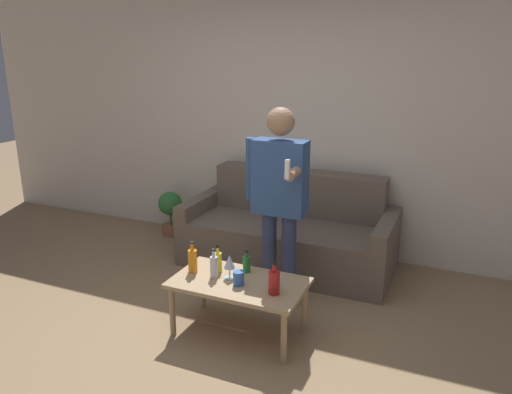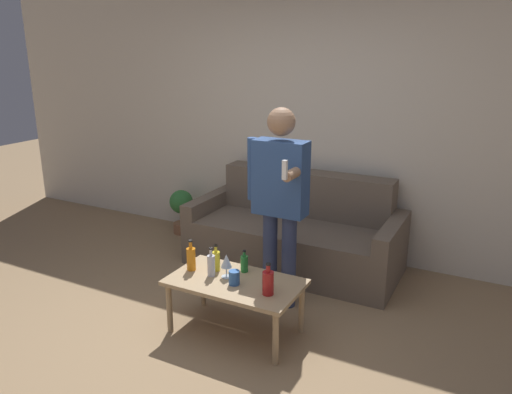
{
  "view_description": "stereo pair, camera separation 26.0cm",
  "coord_description": "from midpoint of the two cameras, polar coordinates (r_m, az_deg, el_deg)",
  "views": [
    {
      "loc": [
        1.61,
        -2.6,
        2.08
      ],
      "look_at": [
        0.13,
        0.81,
        0.95
      ],
      "focal_mm": 35.0,
      "sensor_mm": 36.0,
      "label": 1
    },
    {
      "loc": [
        1.85,
        -2.49,
        2.08
      ],
      "look_at": [
        0.13,
        0.81,
        0.95
      ],
      "focal_mm": 35.0,
      "sensor_mm": 36.0,
      "label": 2
    }
  ],
  "objects": [
    {
      "name": "potted_plant",
      "position": [
        5.74,
        -11.05,
        -1.37
      ],
      "size": [
        0.27,
        0.27,
        0.51
      ],
      "color": "#936042",
      "rests_on": "ground_plane"
    },
    {
      "name": "person_standing_front",
      "position": [
        3.94,
        0.75,
        0.44
      ],
      "size": [
        0.5,
        0.43,
        1.64
      ],
      "color": "navy",
      "rests_on": "ground_plane"
    },
    {
      "name": "bottle_dark",
      "position": [
        3.84,
        -6.33,
        -7.36
      ],
      "size": [
        0.06,
        0.06,
        0.21
      ],
      "color": "yellow",
      "rests_on": "coffee_table"
    },
    {
      "name": "bottle_yellow",
      "position": [
        3.82,
        -3.07,
        -7.62
      ],
      "size": [
        0.06,
        0.06,
        0.18
      ],
      "color": "#23752D",
      "rests_on": "coffee_table"
    },
    {
      "name": "bottle_red",
      "position": [
        3.49,
        -0.09,
        -9.68
      ],
      "size": [
        0.08,
        0.08,
        0.23
      ],
      "color": "#B21E1E",
      "rests_on": "coffee_table"
    },
    {
      "name": "wine_glass_near",
      "position": [
        3.58,
        -0.19,
        -8.81
      ],
      "size": [
        0.07,
        0.07,
        0.15
      ],
      "color": "silver",
      "rests_on": "coffee_table"
    },
    {
      "name": "bottle_green",
      "position": [
        3.85,
        -9.2,
        -7.15
      ],
      "size": [
        0.07,
        0.07,
        0.24
      ],
      "color": "orange",
      "rests_on": "coffee_table"
    },
    {
      "name": "wine_glass_far",
      "position": [
        3.71,
        -5.08,
        -7.47
      ],
      "size": [
        0.08,
        0.08,
        0.18
      ],
      "color": "silver",
      "rests_on": "coffee_table"
    },
    {
      "name": "couch",
      "position": [
        4.91,
        2.33,
        -4.16
      ],
      "size": [
        2.02,
        0.9,
        0.89
      ],
      "color": "#6B5B4C",
      "rests_on": "ground_plane"
    },
    {
      "name": "wall_back",
      "position": [
        5.11,
        3.58,
        8.66
      ],
      "size": [
        8.0,
        0.06,
        2.7
      ],
      "color": "beige",
      "rests_on": "ground_plane"
    },
    {
      "name": "bottle_orange",
      "position": [
        3.75,
        -6.84,
        -7.87
      ],
      "size": [
        0.06,
        0.06,
        0.23
      ],
      "color": "silver",
      "rests_on": "coffee_table"
    },
    {
      "name": "ground_plane",
      "position": [
        3.71,
        -9.22,
        -17.41
      ],
      "size": [
        16.0,
        16.0,
        0.0
      ],
      "primitive_type": "plane",
      "color": "#997A56"
    },
    {
      "name": "coffee_table",
      "position": [
        3.73,
        -4.0,
        -10.27
      ],
      "size": [
        0.98,
        0.55,
        0.43
      ],
      "color": "tan",
      "rests_on": "ground_plane"
    },
    {
      "name": "cup_on_table",
      "position": [
        3.63,
        -4.08,
        -9.28
      ],
      "size": [
        0.08,
        0.08,
        0.11
      ],
      "color": "#3366B2",
      "rests_on": "coffee_table"
    }
  ]
}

